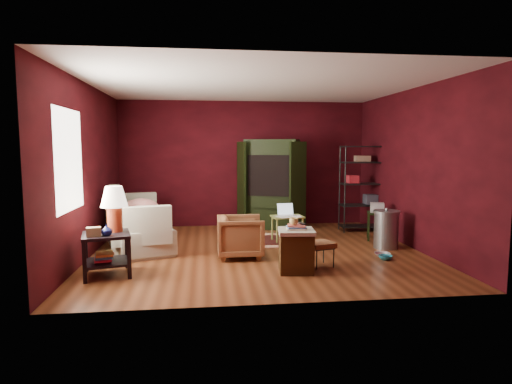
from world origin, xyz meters
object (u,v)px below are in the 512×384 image
side_table (110,222)px  tv_armoire (272,182)px  sofa (136,222)px  laptop_desk (287,219)px  armchair (240,235)px  hamper (296,250)px  wire_shelving (362,184)px

side_table → tv_armoire: (2.76, 3.12, 0.27)m
sofa → laptop_desk: sofa is taller
armchair → hamper: (0.72, -0.91, -0.05)m
tv_armoire → wire_shelving: tv_armoire is taller
sofa → tv_armoire: tv_armoire is taller
sofa → hamper: (2.52, -1.91, -0.12)m
sofa → armchair: (1.80, -0.99, -0.07)m
armchair → wire_shelving: 3.39m
side_table → laptop_desk: side_table is taller
hamper → tv_armoire: bearing=87.1°
side_table → tv_armoire: size_ratio=0.64×
sofa → laptop_desk: size_ratio=3.16×
hamper → laptop_desk: size_ratio=0.99×
hamper → tv_armoire: (0.17, 3.33, 0.69)m
hamper → wire_shelving: size_ratio=0.39×
hamper → wire_shelving: 3.53m
laptop_desk → wire_shelving: wire_shelving is taller
sofa → wire_shelving: bearing=-98.5°
side_table → hamper: 2.64m
tv_armoire → wire_shelving: (1.86, -0.52, -0.02)m
armchair → laptop_desk: 1.42m
sofa → tv_armoire: 3.09m
side_table → hamper: bearing=-4.5°
armchair → hamper: bearing=-141.3°
armchair → tv_armoire: size_ratio=0.38×
hamper → wire_shelving: wire_shelving is taller
armchair → tv_armoire: (0.89, 2.41, 0.64)m
laptop_desk → side_table: bearing=-155.4°
laptop_desk → hamper: bearing=-104.1°
side_table → hamper: side_table is taller
wire_shelving → sofa: bearing=-168.5°
sofa → side_table: (-0.07, -1.70, 0.30)m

